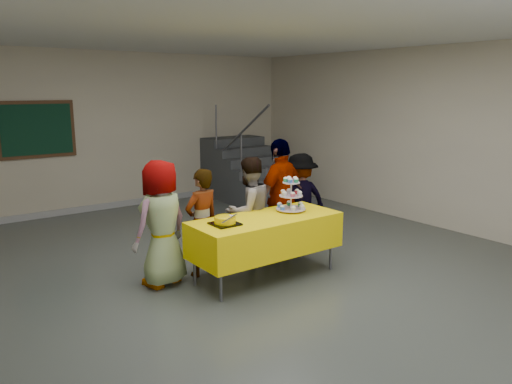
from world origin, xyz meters
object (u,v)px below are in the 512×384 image
schoolchild_c (249,211)px  noticeboard (37,130)px  schoolchild_a (162,223)px  bear_cake (225,220)px  cupcake_stand (291,197)px  staircase (248,176)px  schoolchild_b (202,222)px  schoolchild_d (281,197)px  bake_table (266,234)px  schoolchild_e (300,199)px

schoolchild_c → noticeboard: 4.51m
schoolchild_a → schoolchild_c: schoolchild_a is taller
bear_cake → schoolchild_a: 0.77m
schoolchild_c → noticeboard: noticeboard is taller
cupcake_stand → staircase: (2.00, 3.77, -0.47)m
cupcake_stand → schoolchild_b: (-1.03, 0.49, -0.28)m
schoolchild_b → schoolchild_d: schoolchild_d is taller
cupcake_stand → staircase: size_ratio=0.19×
bear_cake → bake_table: bearing=-1.1°
schoolchild_a → schoolchild_b: size_ratio=1.11×
schoolchild_d → noticeboard: 4.70m
schoolchild_b → schoolchild_c: bearing=169.5°
cupcake_stand → bear_cake: size_ratio=1.24×
schoolchild_a → noticeboard: 4.21m
schoolchild_d → schoolchild_e: schoolchild_d is taller
cupcake_stand → schoolchild_a: (-1.57, 0.49, -0.20)m
schoolchild_b → schoolchild_e: schoolchild_e is taller
cupcake_stand → schoolchild_e: schoolchild_e is taller
schoolchild_a → schoolchild_d: 1.84m
staircase → schoolchild_d: bearing=-118.1°
bear_cake → cupcake_stand: bearing=2.7°
bake_table → schoolchild_d: schoolchild_d is taller
schoolchild_a → cupcake_stand: bearing=146.5°
bear_cake → schoolchild_e: (1.83, 0.77, -0.14)m
schoolchild_a → schoolchild_c: 1.26m
schoolchild_d → noticeboard: bearing=-76.7°
bear_cake → schoolchild_b: size_ratio=0.26×
noticeboard → schoolchild_d: bearing=-61.6°
bake_table → schoolchild_c: 0.58m
cupcake_stand → schoolchild_b: bearing=154.5°
schoolchild_b → schoolchild_e: (1.82, 0.23, 0.01)m
bear_cake → schoolchild_a: bearing=135.0°
bake_table → schoolchild_e: schoolchild_e is taller
schoolchild_c → cupcake_stand: bearing=120.3°
bake_table → schoolchild_d: size_ratio=1.15×
schoolchild_a → schoolchild_b: (0.55, 0.00, -0.08)m
noticeboard → schoolchild_b: bearing=-77.5°
cupcake_stand → schoolchild_a: schoolchild_a is taller
schoolchild_b → schoolchild_d: size_ratio=0.82×
cupcake_stand → schoolchild_c: size_ratio=0.31×
schoolchild_c → bake_table: bearing=73.1°
cupcake_stand → schoolchild_b: size_ratio=0.33×
cupcake_stand → schoolchild_a: bearing=162.7°
cupcake_stand → noticeboard: 5.03m
staircase → bear_cake: bearing=-128.5°
schoolchild_a → schoolchild_d: bearing=164.9°
schoolchild_d → staircase: 3.69m
bear_cake → schoolchild_c: size_ratio=0.25×
schoolchild_c → staircase: staircase is taller
bake_table → schoolchild_e: (1.25, 0.78, 0.13)m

